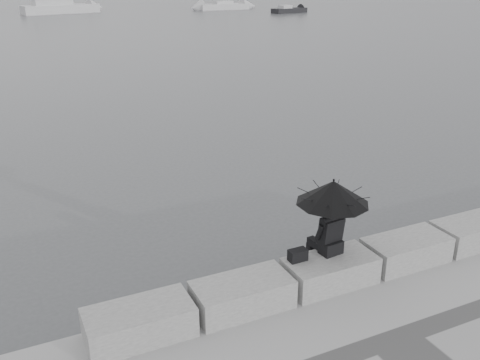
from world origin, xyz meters
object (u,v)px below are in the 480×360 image
seated_person (333,199)px  motor_cruiser (60,6)px  sailboat_right (223,6)px  small_motorboat (289,10)px

seated_person → motor_cruiser: (5.31, 69.73, -1.13)m
sailboat_right → small_motorboat: sailboat_right is taller
sailboat_right → motor_cruiser: 22.24m
seated_person → sailboat_right: sailboat_right is taller
sailboat_right → small_motorboat: (5.63, -9.11, -0.21)m
seated_person → small_motorboat: seated_person is taller
motor_cruiser → small_motorboat: motor_cruiser is taller
seated_person → motor_cruiser: 69.94m
motor_cruiser → small_motorboat: size_ratio=1.88×
small_motorboat → motor_cruiser: bearing=145.0°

